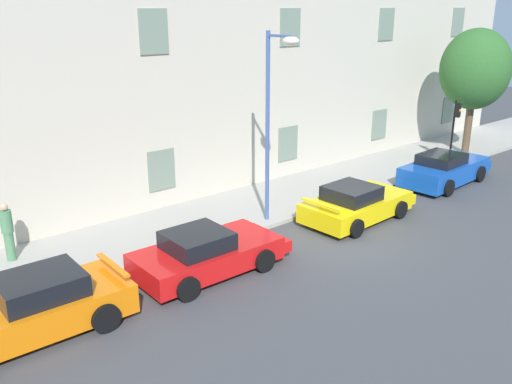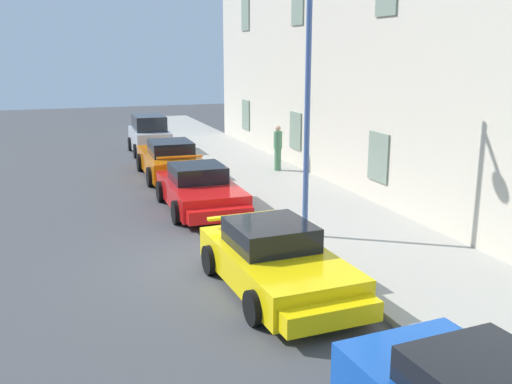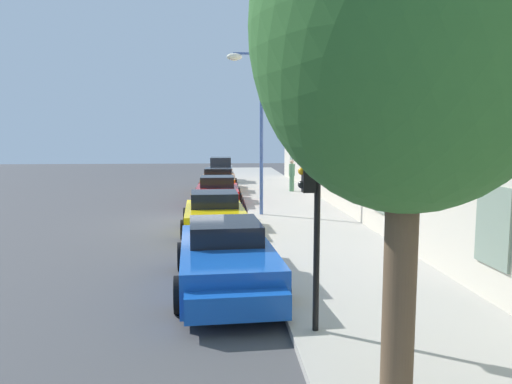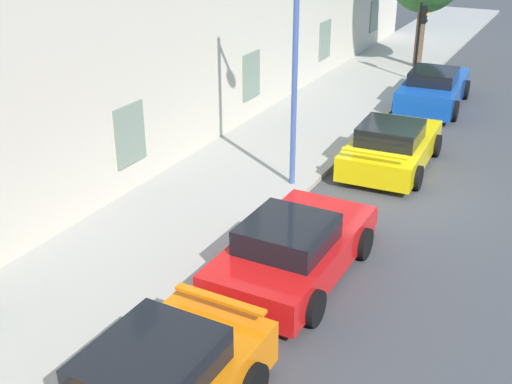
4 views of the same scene
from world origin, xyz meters
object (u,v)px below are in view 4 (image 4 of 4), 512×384
Objects in this scene: sportscar_yellow_flank at (297,246)px; sportscar_tail_end at (434,88)px; sportscar_white_middle at (393,145)px; traffic_light at (421,28)px; street_lamp at (312,12)px.

sportscar_tail_end is at bearing 1.31° from sportscar_yellow_flank.
sportscar_white_middle is 6.23m from sportscar_tail_end.
traffic_light is at bearing 26.82° from sportscar_tail_end.
street_lamp reaches higher than sportscar_yellow_flank.
sportscar_tail_end is (12.71, 0.29, 0.03)m from sportscar_yellow_flank.
sportscar_tail_end is 0.79× the size of street_lamp.
traffic_light reaches higher than sportscar_yellow_flank.
street_lamp reaches higher than sportscar_tail_end.
street_lamp is at bearing 20.59° from sportscar_yellow_flank.
sportscar_yellow_flank is at bearing -159.41° from street_lamp.
sportscar_yellow_flank and sportscar_white_middle have the same top height.
sportscar_yellow_flank is at bearing -174.03° from traffic_light.
traffic_light is (2.59, 1.31, 1.59)m from sportscar_tail_end.
sportscar_white_middle is at bearing -169.48° from traffic_light.
sportscar_white_middle is 5.02m from street_lamp.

